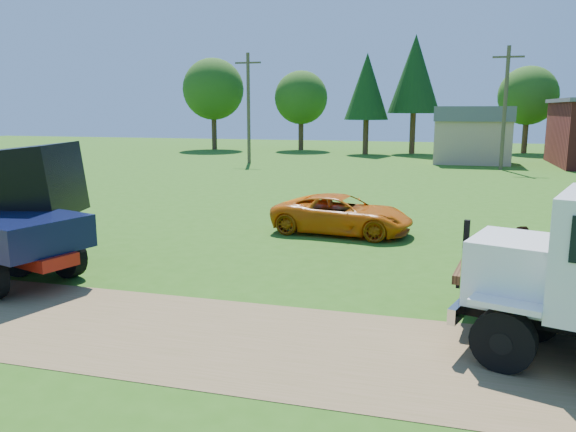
# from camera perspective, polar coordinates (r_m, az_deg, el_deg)

# --- Properties ---
(ground) EXTENTS (140.00, 140.00, 0.00)m
(ground) POSITION_cam_1_polar(r_m,az_deg,el_deg) (10.95, 4.76, -13.55)
(ground) COLOR #2A5A13
(ground) RESTS_ON ground
(dirt_track) EXTENTS (120.00, 4.20, 0.01)m
(dirt_track) POSITION_cam_1_polar(r_m,az_deg,el_deg) (10.94, 4.76, -13.52)
(dirt_track) COLOR brown
(dirt_track) RESTS_ON ground
(orange_pickup) EXTENTS (5.31, 2.85, 1.42)m
(orange_pickup) POSITION_cam_1_polar(r_m,az_deg,el_deg) (20.64, 5.52, 0.18)
(orange_pickup) COLOR #CF6109
(orange_pickup) RESTS_ON ground
(spectator_b) EXTENTS (0.95, 0.95, 1.55)m
(spectator_b) POSITION_cam_1_polar(r_m,az_deg,el_deg) (15.72, 22.44, -3.74)
(spectator_b) COLOR #999999
(spectator_b) RESTS_ON ground
(tan_shed) EXTENTS (6.20, 5.40, 4.70)m
(tan_shed) POSITION_cam_1_polar(r_m,az_deg,el_deg) (49.90, 18.15, 7.93)
(tan_shed) COLOR tan
(tan_shed) RESTS_ON ground
(utility_poles) EXTENTS (42.20, 0.28, 9.00)m
(utility_poles) POSITION_cam_1_polar(r_m,az_deg,el_deg) (45.01, 21.18, 10.40)
(utility_poles) COLOR #463727
(utility_poles) RESTS_ON ground
(tree_row) EXTENTS (59.32, 10.84, 11.72)m
(tree_row) POSITION_cam_1_polar(r_m,az_deg,el_deg) (59.83, 19.65, 12.46)
(tree_row) COLOR #392817
(tree_row) RESTS_ON ground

